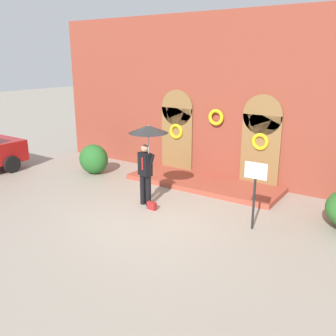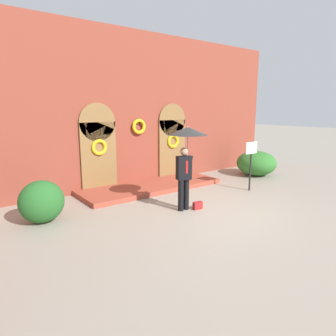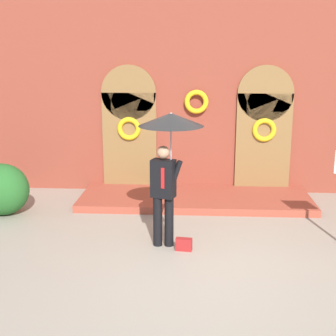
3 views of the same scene
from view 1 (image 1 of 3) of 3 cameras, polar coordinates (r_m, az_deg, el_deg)
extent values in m
plane|color=gray|center=(10.29, -2.88, -7.21)|extent=(80.00, 80.00, 0.00)
cube|color=brown|center=(13.11, 8.13, 10.44)|extent=(14.00, 0.50, 5.60)
cube|color=brown|center=(13.88, 1.38, 4.22)|extent=(1.30, 0.08, 2.40)
cylinder|color=brown|center=(13.68, 1.41, 9.14)|extent=(1.30, 0.08, 1.30)
cube|color=brown|center=(12.50, 13.86, 2.39)|extent=(1.30, 0.08, 2.40)
cylinder|color=brown|center=(12.28, 14.24, 7.84)|extent=(1.30, 0.08, 1.30)
torus|color=gold|center=(13.75, 1.23, 5.60)|extent=(0.56, 0.12, 0.56)
torus|color=gold|center=(12.36, 13.86, 3.90)|extent=(0.56, 0.12, 0.56)
torus|color=gold|center=(12.86, 7.32, 7.66)|extent=(0.56, 0.12, 0.56)
cube|color=#98402E|center=(12.67, 5.36, -2.28)|extent=(5.20, 1.80, 0.16)
cylinder|color=black|center=(10.93, -3.86, -3.27)|extent=(0.16, 0.16, 0.90)
cylinder|color=black|center=(10.81, -3.02, -3.47)|extent=(0.16, 0.16, 0.90)
cube|color=black|center=(10.63, -3.51, 0.59)|extent=(0.45, 0.35, 0.66)
cube|color=#A51919|center=(10.52, -3.94, 0.64)|extent=(0.06, 0.03, 0.36)
sphere|color=#A87A5B|center=(10.52, -3.55, 3.01)|extent=(0.22, 0.22, 0.22)
cylinder|color=black|center=(10.48, -2.56, 0.94)|extent=(0.22, 0.09, 0.46)
cylinder|color=gray|center=(10.45, -2.97, 2.70)|extent=(0.02, 0.02, 0.98)
cone|color=black|center=(10.32, -3.02, 5.94)|extent=(1.10, 1.10, 0.22)
cone|color=white|center=(10.32, -3.02, 6.02)|extent=(0.61, 0.61, 0.20)
cube|color=maroon|center=(10.63, -2.47, -5.77)|extent=(0.29, 0.15, 0.22)
cylinder|color=black|center=(9.50, 12.91, -5.44)|extent=(0.06, 0.06, 1.30)
cube|color=white|center=(9.22, 13.25, -0.41)|extent=(0.56, 0.03, 0.40)
ellipsoid|color=#235B23|center=(14.07, -11.26, 1.34)|extent=(1.12, 0.96, 1.09)
cylinder|color=black|center=(15.14, -22.74, 0.54)|extent=(0.23, 0.64, 0.64)
camera|label=2|loc=(11.70, -46.95, 5.10)|focal=32.00mm
camera|label=3|loc=(5.75, -51.46, 2.68)|focal=50.00mm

